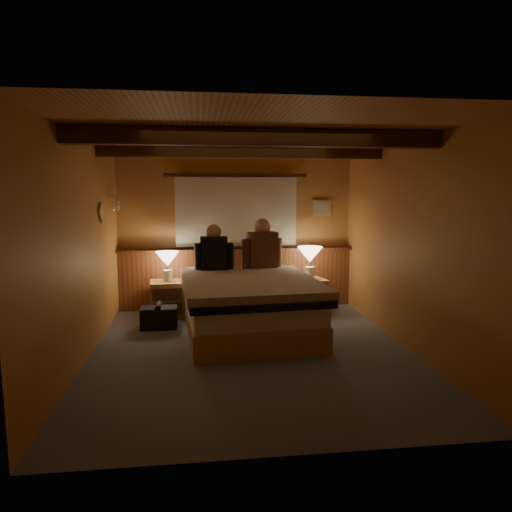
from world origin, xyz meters
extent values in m
plane|color=#575D68|center=(0.00, 0.00, 0.00)|extent=(4.20, 4.20, 0.00)
plane|color=#C7854A|center=(0.00, 0.00, 2.40)|extent=(4.20, 4.20, 0.00)
plane|color=#B77541|center=(0.00, 2.10, 1.20)|extent=(3.60, 0.00, 3.60)
plane|color=#B77541|center=(-1.80, 0.00, 1.20)|extent=(0.00, 4.20, 4.20)
plane|color=#B77541|center=(1.80, 0.00, 1.20)|extent=(0.00, 4.20, 4.20)
plane|color=#B77541|center=(0.00, -2.10, 1.20)|extent=(3.60, 0.00, 3.60)
cube|color=brown|center=(0.00, 2.04, 0.45)|extent=(3.60, 0.12, 0.90)
cube|color=brown|center=(0.00, 1.98, 0.92)|extent=(3.60, 0.22, 0.04)
cylinder|color=#4C2C13|center=(0.00, 2.02, 2.05)|extent=(2.10, 0.05, 0.05)
sphere|color=#4C2C13|center=(-1.05, 2.02, 2.05)|extent=(0.08, 0.08, 0.08)
sphere|color=#4C2C13|center=(1.05, 2.02, 2.05)|extent=(0.08, 0.08, 0.08)
cube|color=beige|center=(0.00, 2.03, 1.50)|extent=(1.85, 0.08, 1.05)
cube|color=#4C2C13|center=(0.00, -0.60, 2.31)|extent=(3.60, 0.15, 0.16)
cube|color=#4C2C13|center=(0.00, 0.90, 2.31)|extent=(3.60, 0.15, 0.16)
cylinder|color=white|center=(-1.74, 1.60, 1.75)|extent=(0.03, 0.55, 0.03)
torus|color=white|center=(-1.71, 1.45, 1.63)|extent=(0.01, 0.21, 0.21)
torus|color=white|center=(-1.71, 1.68, 1.63)|extent=(0.01, 0.21, 0.21)
cube|color=tan|center=(1.35, 2.08, 1.55)|extent=(0.30, 0.03, 0.25)
cube|color=beige|center=(1.35, 2.06, 1.55)|extent=(0.24, 0.01, 0.19)
cube|color=tan|center=(0.04, 0.73, 0.15)|extent=(1.70, 2.17, 0.31)
cube|color=white|center=(0.04, 0.73, 0.43)|extent=(1.66, 2.13, 0.25)
cube|color=black|center=(0.06, 0.48, 0.59)|extent=(1.73, 1.77, 0.08)
cube|color=pink|center=(0.04, 0.61, 0.66)|extent=(1.78, 1.97, 0.12)
cube|color=white|center=(-0.42, 1.50, 0.64)|extent=(0.64, 0.40, 0.16)
cube|color=white|center=(0.36, 1.56, 0.64)|extent=(0.64, 0.40, 0.16)
cube|color=tan|center=(-1.06, 1.66, 0.26)|extent=(0.50, 0.46, 0.51)
cube|color=brown|center=(-1.04, 1.46, 0.36)|extent=(0.42, 0.05, 0.18)
cube|color=brown|center=(-1.04, 1.46, 0.15)|extent=(0.42, 0.05, 0.18)
cylinder|color=white|center=(-1.04, 1.46, 0.36)|extent=(0.03, 0.03, 0.03)
cylinder|color=white|center=(-1.04, 1.46, 0.15)|extent=(0.03, 0.03, 0.03)
cube|color=tan|center=(1.06, 1.62, 0.25)|extent=(0.53, 0.50, 0.50)
cube|color=brown|center=(1.10, 1.43, 0.35)|extent=(0.41, 0.11, 0.18)
cube|color=brown|center=(1.10, 1.43, 0.15)|extent=(0.41, 0.11, 0.18)
cylinder|color=white|center=(1.10, 1.43, 0.35)|extent=(0.04, 0.04, 0.03)
cylinder|color=white|center=(1.10, 1.43, 0.15)|extent=(0.04, 0.04, 0.03)
cylinder|color=silver|center=(-1.04, 1.65, 0.60)|extent=(0.13, 0.13, 0.17)
cylinder|color=white|center=(-1.04, 1.65, 0.71)|extent=(0.02, 0.02, 0.09)
cone|color=#FFECC6|center=(-1.04, 1.65, 0.85)|extent=(0.33, 0.33, 0.20)
cylinder|color=silver|center=(1.06, 1.61, 0.60)|extent=(0.15, 0.15, 0.19)
cylinder|color=white|center=(1.06, 1.61, 0.72)|extent=(0.02, 0.02, 0.10)
cone|color=#FFECC6|center=(1.06, 1.61, 0.88)|extent=(0.37, 0.37, 0.23)
cube|color=black|center=(-0.37, 1.40, 0.93)|extent=(0.38, 0.22, 0.49)
cylinder|color=black|center=(-0.59, 1.41, 0.90)|extent=(0.12, 0.12, 0.39)
cylinder|color=black|center=(-0.16, 1.40, 0.90)|extent=(0.12, 0.12, 0.39)
sphere|color=tan|center=(-0.37, 1.40, 1.25)|extent=(0.22, 0.22, 0.22)
cube|color=#4E301F|center=(0.33, 1.49, 0.96)|extent=(0.45, 0.31, 0.54)
cylinder|color=#4E301F|center=(0.09, 1.45, 0.92)|extent=(0.13, 0.13, 0.43)
cylinder|color=#4E301F|center=(0.56, 1.54, 0.92)|extent=(0.13, 0.13, 0.43)
sphere|color=tan|center=(0.33, 1.49, 1.31)|extent=(0.24, 0.24, 0.24)
cube|color=black|center=(-1.12, 1.04, 0.14)|extent=(0.47, 0.28, 0.28)
cylinder|color=black|center=(-1.12, 1.04, 0.30)|extent=(0.08, 0.28, 0.08)
camera|label=1|loc=(-0.56, -4.97, 1.81)|focal=32.00mm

